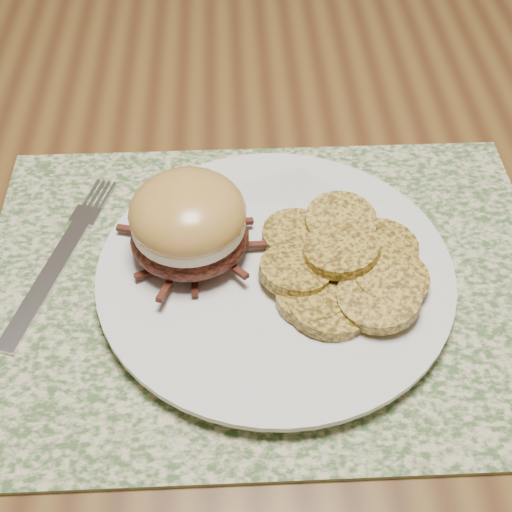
{
  "coord_description": "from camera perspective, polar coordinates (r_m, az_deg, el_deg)",
  "views": [
    {
      "loc": [
        -0.23,
        -0.43,
        1.18
      ],
      "look_at": [
        -0.21,
        -0.08,
        0.79
      ],
      "focal_mm": 50.0,
      "sensor_mm": 36.0,
      "label": 1
    }
  ],
  "objects": [
    {
      "name": "dining_table",
      "position": [
        0.71,
        17.3,
        -1.36
      ],
      "size": [
        1.5,
        0.9,
        0.75
      ],
      "color": "brown",
      "rests_on": "ground"
    },
    {
      "name": "placemat",
      "position": [
        0.56,
        0.92,
        -2.23
      ],
      "size": [
        0.45,
        0.33,
        0.0
      ],
      "primitive_type": "cube",
      "color": "#3D5A2E",
      "rests_on": "dining_table"
    },
    {
      "name": "dinner_plate",
      "position": [
        0.56,
        1.55,
        -1.48
      ],
      "size": [
        0.26,
        0.26,
        0.02
      ],
      "primitive_type": "cylinder",
      "color": "silver",
      "rests_on": "placemat"
    },
    {
      "name": "pork_sandwich",
      "position": [
        0.54,
        -5.42,
        2.64
      ],
      "size": [
        0.1,
        0.1,
        0.07
      ],
      "rotation": [
        0.0,
        0.0,
        0.09
      ],
      "color": "black",
      "rests_on": "dinner_plate"
    },
    {
      "name": "roasted_potatoes",
      "position": [
        0.54,
        6.91,
        -0.85
      ],
      "size": [
        0.15,
        0.16,
        0.03
      ],
      "color": "#AE8E33",
      "rests_on": "dinner_plate"
    },
    {
      "name": "fork",
      "position": [
        0.6,
        -15.3,
        -0.05
      ],
      "size": [
        0.07,
        0.19,
        0.0
      ],
      "rotation": [
        0.0,
        0.0,
        -0.3
      ],
      "color": "silver",
      "rests_on": "placemat"
    }
  ]
}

